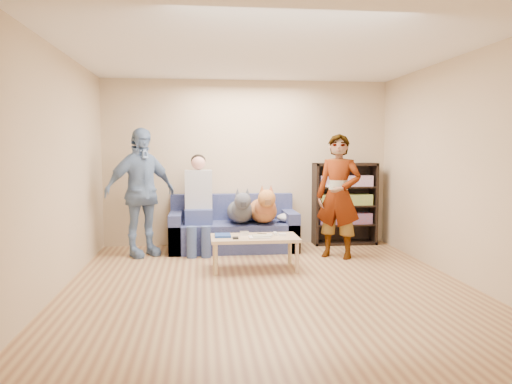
{
  "coord_description": "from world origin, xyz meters",
  "views": [
    {
      "loc": [
        -0.73,
        -5.39,
        1.53
      ],
      "look_at": [
        0.0,
        1.2,
        0.95
      ],
      "focal_mm": 35.0,
      "sensor_mm": 36.0,
      "label": 1
    }
  ],
  "objects": [
    {
      "name": "person_standing_right",
      "position": [
        1.18,
        1.36,
        0.87
      ],
      "size": [
        0.76,
        0.69,
        1.73
      ],
      "primitive_type": "imported",
      "rotation": [
        0.0,
        0.0,
        -0.57
      ],
      "color": "gray",
      "rests_on": "ground"
    },
    {
      "name": "blanket",
      "position": [
        0.58,
        1.96,
        0.49
      ],
      "size": [
        0.37,
        0.31,
        0.13
      ],
      "primitive_type": "ellipsoid",
      "color": "silver",
      "rests_on": "sofa"
    },
    {
      "name": "wall_right",
      "position": [
        2.25,
        0.0,
        1.3
      ],
      "size": [
        0.0,
        5.0,
        5.0
      ],
      "primitive_type": "plane",
      "rotation": [
        1.57,
        0.0,
        -1.57
      ],
      "color": "tan",
      "rests_on": "ground"
    },
    {
      "name": "coffee_table",
      "position": [
        -0.06,
        0.81,
        0.37
      ],
      "size": [
        1.1,
        0.6,
        0.42
      ],
      "color": "tan",
      "rests_on": "ground"
    },
    {
      "name": "dog_gray",
      "position": [
        -0.15,
        1.9,
        0.62
      ],
      "size": [
        0.39,
        1.24,
        0.56
      ],
      "color": "#4D5058",
      "rests_on": "sofa"
    },
    {
      "name": "held_controller",
      "position": [
        0.98,
        1.16,
        1.03
      ],
      "size": [
        0.06,
        0.12,
        0.03
      ],
      "primitive_type": "cube",
      "rotation": [
        0.0,
        0.0,
        -0.22
      ],
      "color": "silver",
      "rests_on": "person_standing_right"
    },
    {
      "name": "wall_front",
      "position": [
        0.0,
        -2.5,
        1.3
      ],
      "size": [
        4.5,
        0.0,
        4.5
      ],
      "primitive_type": "plane",
      "rotation": [
        -1.57,
        0.0,
        0.0
      ],
      "color": "tan",
      "rests_on": "ground"
    },
    {
      "name": "wall_left",
      "position": [
        -2.25,
        0.0,
        1.3
      ],
      "size": [
        0.0,
        5.0,
        5.0
      ],
      "primitive_type": "plane",
      "rotation": [
        1.57,
        0.0,
        1.57
      ],
      "color": "tan",
      "rests_on": "ground"
    },
    {
      "name": "magazine",
      "position": [
        0.02,
        0.73,
        0.44
      ],
      "size": [
        0.22,
        0.17,
        0.01
      ],
      "primitive_type": "cube",
      "color": "#A8A487",
      "rests_on": "coffee_table"
    },
    {
      "name": "ground",
      "position": [
        0.0,
        0.0,
        0.0
      ],
      "size": [
        5.0,
        5.0,
        0.0
      ],
      "primitive_type": "plane",
      "color": "#8E5D3C",
      "rests_on": "ground"
    },
    {
      "name": "wallet",
      "position": [
        -0.31,
        0.69,
        0.43
      ],
      "size": [
        0.07,
        0.12,
        0.02
      ],
      "primitive_type": "cube",
      "color": "black",
      "rests_on": "coffee_table"
    },
    {
      "name": "person_seated",
      "position": [
        -0.77,
        1.97,
        0.77
      ],
      "size": [
        0.4,
        0.73,
        1.47
      ],
      "color": "#3A457F",
      "rests_on": "sofa"
    },
    {
      "name": "ceiling",
      "position": [
        0.0,
        0.0,
        2.6
      ],
      "size": [
        5.0,
        5.0,
        0.0
      ],
      "primitive_type": "plane",
      "rotation": [
        3.14,
        0.0,
        0.0
      ],
      "color": "white",
      "rests_on": "ground"
    },
    {
      "name": "person_standing_left",
      "position": [
        -1.58,
        1.78,
        0.91
      ],
      "size": [
        1.13,
        0.96,
        1.82
      ],
      "primitive_type": "imported",
      "rotation": [
        0.0,
        0.0,
        0.59
      ],
      "color": "#758FBC",
      "rests_on": "ground"
    },
    {
      "name": "pen_black",
      "position": [
        0.06,
        0.99,
        0.42
      ],
      "size": [
        0.13,
        0.08,
        0.01
      ],
      "primitive_type": "cylinder",
      "rotation": [
        0.0,
        1.57,
        -0.52
      ],
      "color": "black",
      "rests_on": "coffee_table"
    },
    {
      "name": "dog_tan",
      "position": [
        0.19,
        1.88,
        0.64
      ],
      "size": [
        0.41,
        1.17,
        0.6
      ],
      "color": "#B25936",
      "rests_on": "sofa"
    },
    {
      "name": "pen_orange",
      "position": [
        -0.08,
        0.65,
        0.42
      ],
      "size": [
        0.13,
        0.06,
        0.01
      ],
      "primitive_type": "cylinder",
      "rotation": [
        0.0,
        1.57,
        0.35
      ],
      "color": "orange",
      "rests_on": "coffee_table"
    },
    {
      "name": "headphone_cup_b",
      "position": [
        0.14,
        0.87,
        0.43
      ],
      "size": [
        0.07,
        0.07,
        0.02
      ],
      "primitive_type": "cylinder",
      "color": "silver",
      "rests_on": "coffee_table"
    },
    {
      "name": "headphone_cup_a",
      "position": [
        0.14,
        0.79,
        0.43
      ],
      "size": [
        0.07,
        0.07,
        0.02
      ],
      "primitive_type": "cylinder",
      "color": "white",
      "rests_on": "coffee_table"
    },
    {
      "name": "controller_b",
      "position": [
        0.3,
        0.83,
        0.43
      ],
      "size": [
        0.09,
        0.06,
        0.03
      ],
      "primitive_type": "cube",
      "color": "white",
      "rests_on": "coffee_table"
    },
    {
      "name": "bookshelf",
      "position": [
        1.55,
        2.33,
        0.68
      ],
      "size": [
        1.0,
        0.34,
        1.3
      ],
      "color": "black",
      "rests_on": "ground"
    },
    {
      "name": "camera_silver",
      "position": [
        -0.18,
        0.93,
        0.45
      ],
      "size": [
        0.11,
        0.06,
        0.05
      ],
      "primitive_type": "cube",
      "color": "silver",
      "rests_on": "coffee_table"
    },
    {
      "name": "wall_back",
      "position": [
        0.0,
        2.5,
        1.3
      ],
      "size": [
        4.5,
        0.0,
        4.5
      ],
      "primitive_type": "plane",
      "rotation": [
        1.57,
        0.0,
        0.0
      ],
      "color": "tan",
      "rests_on": "ground"
    },
    {
      "name": "papers",
      "position": [
        -0.01,
        0.71,
        0.43
      ],
      "size": [
        0.26,
        0.2,
        0.02
      ],
      "primitive_type": "cube",
      "color": "silver",
      "rests_on": "coffee_table"
    },
    {
      "name": "notebook_blue",
      "position": [
        -0.46,
        0.86,
        0.43
      ],
      "size": [
        0.2,
        0.26,
        0.03
      ],
      "primitive_type": "cube",
      "color": "navy",
      "rests_on": "coffee_table"
    },
    {
      "name": "sofa",
      "position": [
        -0.25,
        2.1,
        0.28
      ],
      "size": [
        1.9,
        0.85,
        0.82
      ],
      "color": "#515B93",
      "rests_on": "ground"
    },
    {
      "name": "controller_a",
      "position": [
        0.22,
        0.91,
        0.43
      ],
      "size": [
        0.04,
        0.13,
        0.03
      ],
      "primitive_type": "cube",
      "color": "silver",
      "rests_on": "coffee_table"
    }
  ]
}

